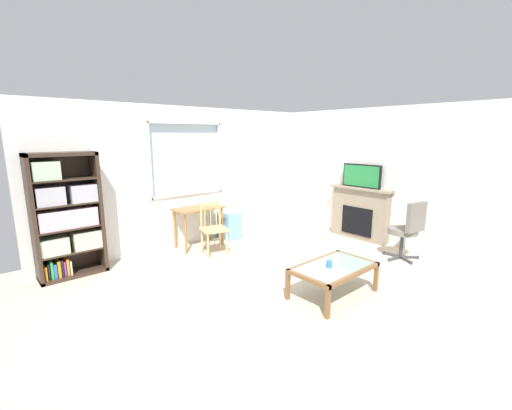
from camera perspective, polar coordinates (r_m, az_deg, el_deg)
The scene contains 12 objects.
ground at distance 5.00m, azimuth 3.62°, elevation -12.59°, with size 6.48×5.79×0.02m, color beige.
wall_back_with_window at distance 6.52m, azimuth -11.31°, elevation 4.35°, with size 5.48×0.15×2.55m.
wall_right at distance 6.88m, azimuth 20.53°, elevation 4.54°, with size 0.12×4.99×2.55m, color white.
bookshelf at distance 5.58m, azimuth -29.36°, elevation -1.67°, with size 0.90×0.38×1.81m.
desk_under_window at distance 6.32m, azimuth -9.66°, elevation -1.56°, with size 0.88×0.48×0.74m.
wooden_chair at distance 5.92m, azimuth -7.21°, elevation -3.87°, with size 0.51×0.49×0.90m.
plastic_drawer_unit at distance 6.86m, azimuth -4.43°, elevation -3.33°, with size 0.35×0.40×0.54m, color #72ADDB.
fireplace at distance 7.03m, azimuth 17.05°, elevation -1.30°, with size 0.26×1.29×1.04m.
tv at distance 6.90m, azimuth 17.33°, elevation 4.69°, with size 0.06×0.80×0.45m.
office_chair at distance 6.09m, azimuth 24.15°, elevation -3.50°, with size 0.58×0.60×1.00m.
coffee_table at distance 4.54m, azimuth 12.93°, elevation -10.54°, with size 1.10×0.67×0.40m.
sippy_cup at distance 4.46m, azimuth 12.20°, elevation -9.58°, with size 0.07×0.07×0.09m, color #337FD6.
Camera 1 is at (-3.24, -3.20, 2.04)m, focal length 23.78 mm.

